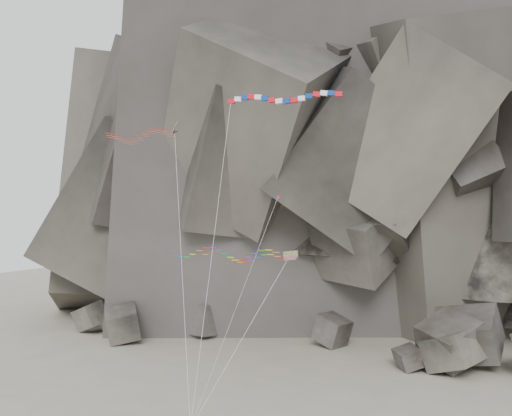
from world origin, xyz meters
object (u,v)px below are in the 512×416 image
(delta_kite, at_px, (136,136))
(banner_kite, at_px, (282,100))
(pennant_kite, at_px, (256,255))
(parafoil_kite, at_px, (225,254))

(delta_kite, relative_size, banner_kite, 0.97)
(banner_kite, distance_m, pennant_kite, 14.70)
(parafoil_kite, bearing_deg, delta_kite, 141.35)
(pennant_kite, bearing_deg, parafoil_kite, -131.76)
(parafoil_kite, height_order, pennant_kite, pennant_kite)
(parafoil_kite, bearing_deg, banner_kite, -27.00)
(delta_kite, distance_m, parafoil_kite, 17.46)
(delta_kite, xyz_separation_m, parafoil_kite, (11.99, -3.72, -12.14))
(banner_kite, relative_size, pennant_kite, 1.44)
(delta_kite, xyz_separation_m, pennant_kite, (14.34, -1.92, -12.34))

